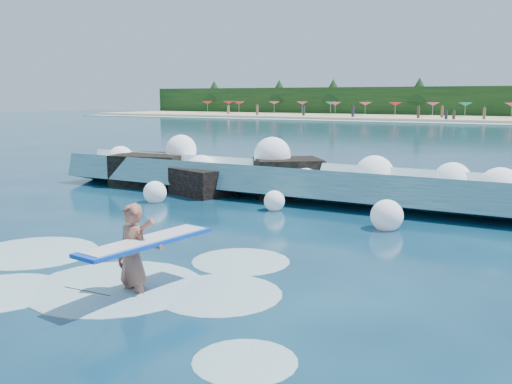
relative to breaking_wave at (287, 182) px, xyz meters
The scene contains 7 objects.
ground 7.88m from the breaking_wave, 85.33° to the right, with size 200.00×200.00×0.00m, color #07263E.
wet_band 59.17m from the breaking_wave, 89.38° to the left, with size 140.00×5.00×0.08m, color silver.
breaking_wave is the anchor object (origin of this frame).
rock_cluster 3.14m from the breaking_wave, behind, with size 8.61×3.56×1.52m.
surfer_with_board 10.16m from the breaking_wave, 77.91° to the right, with size 1.12×3.04×1.92m.
wave_spray 0.62m from the breaking_wave, 29.22° to the right, with size 15.17×4.49×2.09m.
surf_foam 9.51m from the breaking_wave, 83.99° to the right, with size 8.81×5.78×0.16m.
Camera 1 is at (7.94, -9.23, 3.37)m, focal length 40.00 mm.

